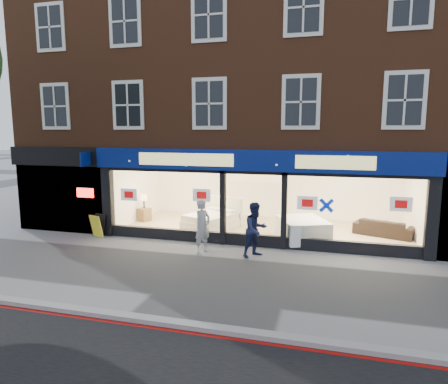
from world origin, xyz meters
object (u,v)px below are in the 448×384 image
at_px(display_bed, 212,219).
at_px(mattress_stack, 302,229).
at_px(pedestrian_grey, 203,227).
at_px(sofa, 384,227).
at_px(a_board, 98,226).
at_px(pedestrian_blue, 256,230).

relative_size(display_bed, mattress_stack, 1.07).
height_order(display_bed, mattress_stack, display_bed).
bearing_deg(pedestrian_grey, sofa, -35.22).
relative_size(display_bed, a_board, 2.88).
bearing_deg(mattress_stack, display_bed, 165.95).
bearing_deg(pedestrian_blue, sofa, -10.85).
bearing_deg(a_board, sofa, 33.58).
bearing_deg(pedestrian_blue, mattress_stack, 7.55).
height_order(a_board, pedestrian_blue, pedestrian_blue).
relative_size(sofa, a_board, 2.43).
xyz_separation_m(sofa, pedestrian_blue, (-4.15, -3.33, 0.46)).
bearing_deg(pedestrian_grey, pedestrian_blue, -62.66).
height_order(display_bed, pedestrian_blue, pedestrian_blue).
bearing_deg(mattress_stack, pedestrian_grey, -145.21).
bearing_deg(display_bed, sofa, 27.64).
distance_m(mattress_stack, sofa, 3.14).
distance_m(display_bed, pedestrian_blue, 3.74).
relative_size(a_board, pedestrian_blue, 0.50).
distance_m(display_bed, pedestrian_grey, 3.08).
relative_size(mattress_stack, sofa, 1.11).
bearing_deg(sofa, pedestrian_blue, 59.71).
xyz_separation_m(mattress_stack, a_board, (-7.37, -1.30, -0.04)).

